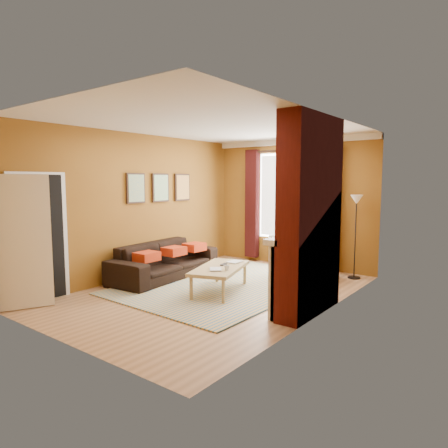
{
  "coord_description": "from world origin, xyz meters",
  "views": [
    {
      "loc": [
        4.14,
        -5.2,
        1.9
      ],
      "look_at": [
        0.0,
        0.25,
        1.15
      ],
      "focal_mm": 32.0,
      "sensor_mm": 36.0,
      "label": 1
    }
  ],
  "objects_px": {
    "wicker_stool": "(304,261)",
    "armchair": "(305,262)",
    "coffee_table": "(220,269)",
    "sofa": "(165,260)",
    "floor_lamp": "(356,213)"
  },
  "relations": [
    {
      "from": "sofa",
      "to": "armchair",
      "type": "bearing_deg",
      "value": -58.35
    },
    {
      "from": "sofa",
      "to": "wicker_stool",
      "type": "relative_size",
      "value": 5.08
    },
    {
      "from": "wicker_stool",
      "to": "armchair",
      "type": "bearing_deg",
      "value": -62.38
    },
    {
      "from": "sofa",
      "to": "coffee_table",
      "type": "height_order",
      "value": "sofa"
    },
    {
      "from": "sofa",
      "to": "wicker_stool",
      "type": "height_order",
      "value": "sofa"
    },
    {
      "from": "wicker_stool",
      "to": "floor_lamp",
      "type": "distance_m",
      "value": 1.47
    },
    {
      "from": "sofa",
      "to": "floor_lamp",
      "type": "height_order",
      "value": "floor_lamp"
    },
    {
      "from": "sofa",
      "to": "armchair",
      "type": "height_order",
      "value": "sofa"
    },
    {
      "from": "armchair",
      "to": "coffee_table",
      "type": "xyz_separation_m",
      "value": [
        -0.7,
        -1.8,
        0.09
      ]
    },
    {
      "from": "coffee_table",
      "to": "floor_lamp",
      "type": "xyz_separation_m",
      "value": [
        1.48,
        2.36,
        0.88
      ]
    },
    {
      "from": "armchair",
      "to": "wicker_stool",
      "type": "distance_m",
      "value": 0.55
    },
    {
      "from": "floor_lamp",
      "to": "wicker_stool",
      "type": "bearing_deg",
      "value": -175.42
    },
    {
      "from": "coffee_table",
      "to": "floor_lamp",
      "type": "relative_size",
      "value": 0.92
    },
    {
      "from": "sofa",
      "to": "armchair",
      "type": "distance_m",
      "value": 2.73
    },
    {
      "from": "coffee_table",
      "to": "wicker_stool",
      "type": "distance_m",
      "value": 2.33
    }
  ]
}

